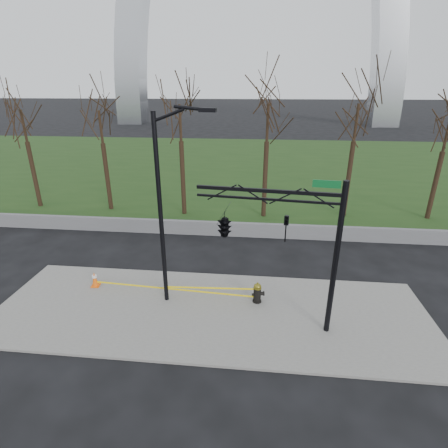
# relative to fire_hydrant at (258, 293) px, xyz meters

# --- Properties ---
(ground) EXTENTS (500.00, 500.00, 0.00)m
(ground) POSITION_rel_fire_hydrant_xyz_m (-1.95, -0.84, -0.54)
(ground) COLOR black
(ground) RESTS_ON ground
(sidewalk) EXTENTS (18.00, 6.00, 0.10)m
(sidewalk) POSITION_rel_fire_hydrant_xyz_m (-1.95, -0.84, -0.49)
(sidewalk) COLOR slate
(sidewalk) RESTS_ON ground
(grass_strip) EXTENTS (120.00, 40.00, 0.06)m
(grass_strip) POSITION_rel_fire_hydrant_xyz_m (-1.95, 29.16, -0.51)
(grass_strip) COLOR #1E3B15
(grass_strip) RESTS_ON ground
(guardrail) EXTENTS (60.00, 0.30, 0.90)m
(guardrail) POSITION_rel_fire_hydrant_xyz_m (-1.95, 7.16, -0.09)
(guardrail) COLOR #59595B
(guardrail) RESTS_ON ground
(tree_row) EXTENTS (38.89, 4.00, 8.42)m
(tree_row) POSITION_rel_fire_hydrant_xyz_m (-5.51, 11.16, 3.67)
(tree_row) COLOR black
(tree_row) RESTS_ON ground
(fire_hydrant) EXTENTS (0.60, 0.39, 0.96)m
(fire_hydrant) POSITION_rel_fire_hydrant_xyz_m (0.00, 0.00, 0.00)
(fire_hydrant) COLOR black
(fire_hydrant) RESTS_ON sidewalk
(traffic_cone) EXTENTS (0.42, 0.42, 0.73)m
(traffic_cone) POSITION_rel_fire_hydrant_xyz_m (-7.56, 0.49, -0.08)
(traffic_cone) COLOR #FA5E0D
(traffic_cone) RESTS_ON sidewalk
(street_light) EXTENTS (2.39, 0.45, 8.21)m
(street_light) POSITION_rel_fire_hydrant_xyz_m (-3.74, -0.25, 4.16)
(street_light) COLOR black
(street_light) RESTS_ON ground
(traffic_signal_mast) EXTENTS (5.08, 2.53, 6.00)m
(traffic_signal_mast) POSITION_rel_fire_hydrant_xyz_m (-0.55, -1.25, 3.61)
(traffic_signal_mast) COLOR black
(traffic_signal_mast) RESTS_ON ground
(caution_tape) EXTENTS (7.55, 0.71, 0.48)m
(caution_tape) POSITION_rel_fire_hydrant_xyz_m (-3.17, 0.12, -0.07)
(caution_tape) COLOR yellow
(caution_tape) RESTS_ON ground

